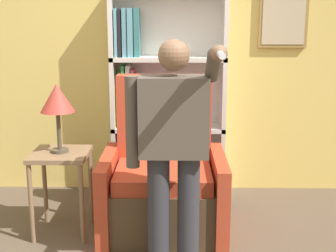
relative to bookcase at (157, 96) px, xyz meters
The scene contains 6 objects.
wall_back 0.47m from the bookcase, 125.66° to the left, with size 8.00×0.11×2.80m.
bookcase is the anchor object (origin of this frame).
armchair 0.98m from the bookcase, 83.93° to the right, with size 0.99×0.82×1.24m.
person_standing 1.44m from the bookcase, 83.44° to the right, with size 0.60×0.78×1.58m.
side_table 1.21m from the bookcase, 129.68° to the right, with size 0.44×0.44×0.68m.
table_lamp 1.15m from the bookcase, 129.68° to the right, with size 0.26×0.26×0.54m.
Camera 1 is at (0.30, -2.52, 1.72)m, focal length 50.00 mm.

